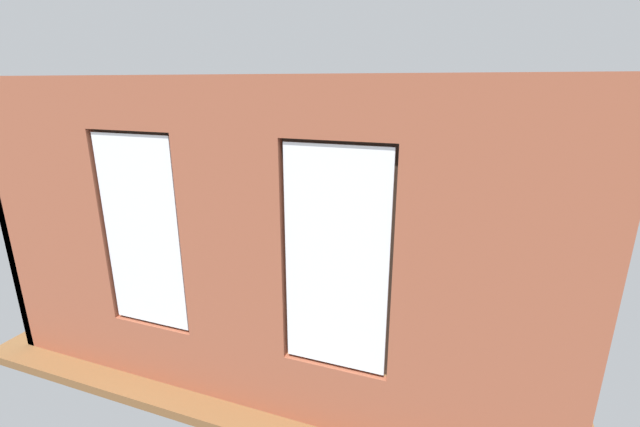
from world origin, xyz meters
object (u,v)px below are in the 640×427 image
remote_silver (322,247)px  media_console (191,251)px  potted_plant_by_left_couch (458,243)px  potted_plant_foreground_right (273,191)px  candle_jar (342,241)px  potted_plant_beside_window_right (126,286)px  coffee_table (319,247)px  cup_ceramic (319,241)px  remote_black (312,241)px  couch_by_window (257,332)px  potted_plant_corner_far_left (504,356)px  potted_plant_between_couches (374,332)px  table_plant_small (294,239)px  couch_left (482,288)px  potted_plant_mid_room_small (377,250)px  potted_plant_near_tv (180,240)px

remote_silver → media_console: size_ratio=0.19×
media_console → potted_plant_by_left_couch: potted_plant_by_left_couch is taller
media_console → potted_plant_foreground_right: 2.61m
candle_jar → potted_plant_beside_window_right: potted_plant_beside_window_right is taller
potted_plant_foreground_right → potted_plant_beside_window_right: 4.63m
coffee_table → cup_ceramic: cup_ceramic is taller
remote_black → potted_plant_by_left_couch: 2.46m
couch_by_window → potted_plant_corner_far_left: (-2.50, 0.10, 0.38)m
cup_ceramic → potted_plant_between_couches: bearing=121.3°
couch_by_window → potted_plant_between_couches: bearing=-177.6°
table_plant_small → potted_plant_foreground_right: bearing=-55.8°
remote_silver → potted_plant_between_couches: potted_plant_between_couches is taller
couch_left → remote_silver: (2.47, -0.44, 0.09)m
cup_ceramic → remote_black: size_ratio=0.65×
candle_jar → potted_plant_mid_room_small: (-0.59, 0.02, -0.07)m
cup_ceramic → remote_black: (0.16, -0.10, -0.04)m
coffee_table → remote_black: bearing=-32.4°
cup_ceramic → candle_jar: (-0.36, -0.15, 0.00)m
couch_by_window → table_plant_small: bearing=-76.0°
potted_plant_near_tv → potted_plant_by_left_couch: bearing=-147.6°
couch_by_window → potted_plant_by_left_couch: bearing=-119.5°
potted_plant_between_couches → potted_plant_beside_window_right: potted_plant_between_couches is taller
coffee_table → potted_plant_by_left_couch: 2.34m
table_plant_small → remote_silver: table_plant_small is taller
candle_jar → remote_black: 0.53m
potted_plant_by_left_couch → couch_left: bearing=105.5°
table_plant_small → media_console: size_ratio=0.18×
potted_plant_by_left_couch → potted_plant_beside_window_right: bearing=44.1°
coffee_table → table_plant_small: 0.44m
table_plant_small → remote_black: size_ratio=0.99×
table_plant_small → remote_silver: (-0.49, -0.00, -0.08)m
potted_plant_mid_room_small → potted_plant_by_left_couch: potted_plant_by_left_couch is taller
remote_silver → couch_by_window: bearing=94.1°
cup_ceramic → potted_plant_beside_window_right: (1.49, 2.67, 0.19)m
remote_black → potted_plant_foreground_right: (1.64, -1.84, 0.29)m
cup_ceramic → potted_plant_corner_far_left: bearing=135.6°
cup_ceramic → potted_plant_beside_window_right: 3.06m
cup_ceramic → candle_jar: candle_jar is taller
potted_plant_mid_room_small → potted_plant_near_tv: bearing=32.7°
media_console → potted_plant_corner_far_left: potted_plant_corner_far_left is taller
couch_left → potted_plant_corner_far_left: size_ratio=1.94×
couch_left → coffee_table: (2.57, -0.56, 0.03)m
table_plant_small → potted_plant_between_couches: size_ratio=0.14×
table_plant_small → remote_black: bearing=-135.1°
coffee_table → remote_black: remote_black is taller
potted_plant_corner_far_left → potted_plant_near_tv: (4.30, -1.16, 0.11)m
potted_plant_corner_far_left → potted_plant_by_left_couch: bearing=-81.2°
remote_silver → remote_black: size_ratio=1.00×
couch_left → coffee_table: bearing=-101.8°
coffee_table → potted_plant_near_tv: bearing=43.5°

